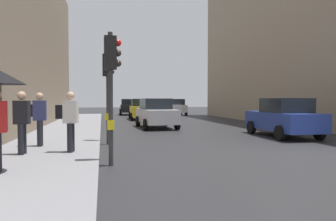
% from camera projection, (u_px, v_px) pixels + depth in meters
% --- Properties ---
extents(ground_plane, '(120.00, 120.00, 0.00)m').
position_uv_depth(ground_plane, '(290.00, 155.00, 9.49)').
color(ground_plane, '#28282B').
extents(sidewalk_kerb, '(3.21, 40.00, 0.16)m').
position_uv_depth(sidewalk_kerb, '(64.00, 136.00, 13.84)').
color(sidewalk_kerb, gray).
rests_on(sidewalk_kerb, ground).
extents(traffic_light_near_right, '(0.44, 0.38, 3.51)m').
position_uv_depth(traffic_light_near_right, '(108.00, 80.00, 11.68)').
color(traffic_light_near_right, '#2D2D2D').
rests_on(traffic_light_near_right, ground).
extents(traffic_light_near_left, '(0.44, 0.26, 3.40)m').
position_uv_depth(traffic_light_near_left, '(111.00, 74.00, 7.90)').
color(traffic_light_near_left, '#2D2D2D').
rests_on(traffic_light_near_left, ground).
extents(car_dark_suv, '(2.16, 4.27, 1.76)m').
position_uv_depth(car_dark_suv, '(129.00, 107.00, 34.84)').
color(car_dark_suv, black).
rests_on(car_dark_suv, ground).
extents(car_blue_van, '(2.14, 4.26, 1.76)m').
position_uv_depth(car_blue_van, '(283.00, 118.00, 14.17)').
color(car_blue_van, navy).
rests_on(car_blue_van, ground).
extents(car_silver_hatchback, '(2.18, 4.28, 1.76)m').
position_uv_depth(car_silver_hatchback, '(156.00, 113.00, 18.66)').
color(car_silver_hatchback, '#BCBCC1').
rests_on(car_silver_hatchback, ground).
extents(car_white_compact, '(2.15, 4.27, 1.76)m').
position_uv_depth(car_white_compact, '(176.00, 107.00, 34.69)').
color(car_white_compact, silver).
rests_on(car_white_compact, ground).
extents(car_yellow_taxi, '(2.13, 4.26, 1.76)m').
position_uv_depth(car_yellow_taxi, '(141.00, 109.00, 26.47)').
color(car_yellow_taxi, yellow).
rests_on(car_yellow_taxi, ground).
extents(pedestrian_with_black_backpack, '(0.64, 0.39, 1.77)m').
position_uv_depth(pedestrian_with_black_backpack, '(69.00, 118.00, 9.08)').
color(pedestrian_with_black_backpack, black).
rests_on(pedestrian_with_black_backpack, sidewalk_kerb).
extents(pedestrian_with_grey_backpack, '(0.61, 0.36, 1.77)m').
position_uv_depth(pedestrian_with_grey_backpack, '(38.00, 116.00, 10.25)').
color(pedestrian_with_grey_backpack, black).
rests_on(pedestrian_with_grey_backpack, sidewalk_kerb).
extents(pedestrian_in_dark_coat, '(0.43, 0.36, 1.77)m').
position_uv_depth(pedestrian_in_dark_coat, '(22.00, 120.00, 8.71)').
color(pedestrian_in_dark_coat, black).
rests_on(pedestrian_in_dark_coat, sidewalk_kerb).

